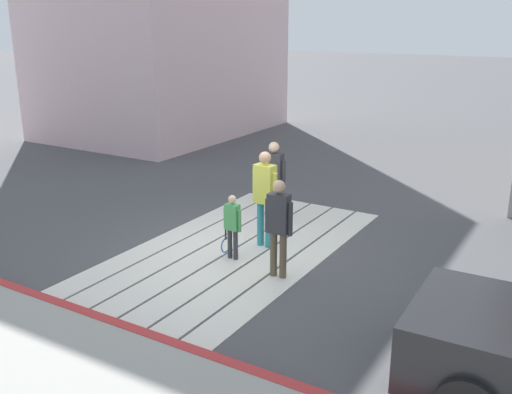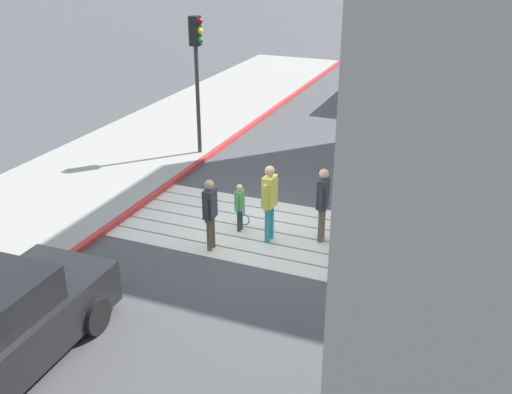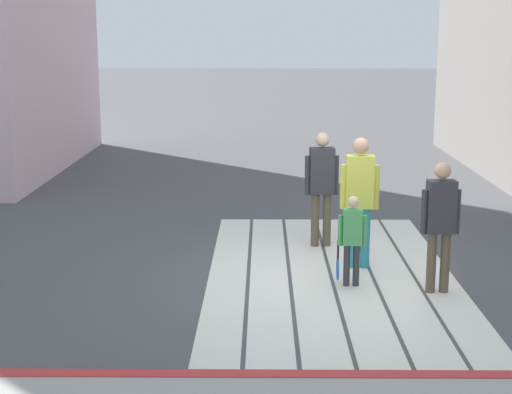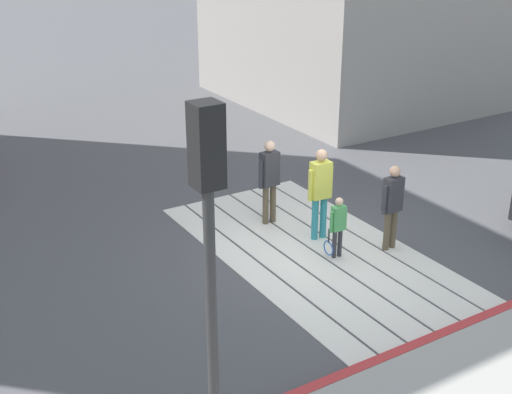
{
  "view_description": "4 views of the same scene",
  "coord_description": "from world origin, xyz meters",
  "px_view_note": "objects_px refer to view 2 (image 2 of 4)",
  "views": [
    {
      "loc": [
        -8.32,
        -5.49,
        4.09
      ],
      "look_at": [
        0.43,
        -0.21,
        0.93
      ],
      "focal_mm": 40.95,
      "sensor_mm": 36.0,
      "label": 1
    },
    {
      "loc": [
        4.61,
        -11.44,
        6.36
      ],
      "look_at": [
        0.14,
        -0.48,
        1.06
      ],
      "focal_mm": 41.17,
      "sensor_mm": 36.0,
      "label": 2
    },
    {
      "loc": [
        -9.89,
        0.91,
        3.19
      ],
      "look_at": [
        0.32,
        1.0,
        1.02
      ],
      "focal_mm": 54.75,
      "sensor_mm": 36.0,
      "label": 3
    },
    {
      "loc": [
        -9.05,
        6.82,
        5.88
      ],
      "look_at": [
        0.29,
        1.1,
        1.25
      ],
      "focal_mm": 48.03,
      "sensor_mm": 36.0,
      "label": 4
    }
  ],
  "objects_px": {
    "traffic_light_corner": "(197,58)",
    "pedestrian_adult_lead": "(323,200)",
    "van_down_street": "(400,67)",
    "pedestrian_adult_trailing": "(270,198)",
    "pedestrian_adult_side": "(210,210)",
    "pedestrian_child_with_racket": "(240,205)"
  },
  "relations": [
    {
      "from": "pedestrian_adult_lead",
      "to": "traffic_light_corner",
      "type": "bearing_deg",
      "value": 141.96
    },
    {
      "from": "traffic_light_corner",
      "to": "pedestrian_adult_lead",
      "type": "distance_m",
      "value": 6.79
    },
    {
      "from": "van_down_street",
      "to": "pedestrian_adult_lead",
      "type": "bearing_deg",
      "value": -87.3
    },
    {
      "from": "pedestrian_adult_trailing",
      "to": "pedestrian_child_with_racket",
      "type": "xyz_separation_m",
      "value": [
        -0.8,
        0.19,
        -0.4
      ]
    },
    {
      "from": "pedestrian_adult_lead",
      "to": "pedestrian_adult_side",
      "type": "height_order",
      "value": "pedestrian_adult_lead"
    },
    {
      "from": "traffic_light_corner",
      "to": "van_down_street",
      "type": "bearing_deg",
      "value": 65.48
    },
    {
      "from": "pedestrian_adult_side",
      "to": "pedestrian_child_with_racket",
      "type": "height_order",
      "value": "pedestrian_adult_side"
    },
    {
      "from": "van_down_street",
      "to": "pedestrian_adult_trailing",
      "type": "relative_size",
      "value": 2.88
    },
    {
      "from": "pedestrian_adult_trailing",
      "to": "traffic_light_corner",
      "type": "bearing_deg",
      "value": 132.18
    },
    {
      "from": "pedestrian_adult_side",
      "to": "pedestrian_child_with_racket",
      "type": "relative_size",
      "value": 1.4
    },
    {
      "from": "pedestrian_adult_lead",
      "to": "pedestrian_adult_trailing",
      "type": "bearing_deg",
      "value": -158.49
    },
    {
      "from": "van_down_street",
      "to": "pedestrian_adult_lead",
      "type": "distance_m",
      "value": 13.78
    },
    {
      "from": "pedestrian_child_with_racket",
      "to": "van_down_street",
      "type": "bearing_deg",
      "value": 84.91
    },
    {
      "from": "traffic_light_corner",
      "to": "pedestrian_adult_trailing",
      "type": "height_order",
      "value": "traffic_light_corner"
    },
    {
      "from": "pedestrian_adult_lead",
      "to": "pedestrian_child_with_racket",
      "type": "xyz_separation_m",
      "value": [
        -1.89,
        -0.24,
        -0.36
      ]
    },
    {
      "from": "traffic_light_corner",
      "to": "pedestrian_adult_side",
      "type": "distance_m",
      "value": 6.41
    },
    {
      "from": "pedestrian_adult_side",
      "to": "van_down_street",
      "type": "bearing_deg",
      "value": 84.37
    },
    {
      "from": "pedestrian_adult_lead",
      "to": "van_down_street",
      "type": "bearing_deg",
      "value": 92.7
    },
    {
      "from": "pedestrian_adult_lead",
      "to": "pedestrian_adult_trailing",
      "type": "height_order",
      "value": "pedestrian_adult_trailing"
    },
    {
      "from": "pedestrian_adult_trailing",
      "to": "van_down_street",
      "type": "bearing_deg",
      "value": 88.2
    },
    {
      "from": "van_down_street",
      "to": "pedestrian_adult_side",
      "type": "bearing_deg",
      "value": -95.63
    },
    {
      "from": "traffic_light_corner",
      "to": "pedestrian_child_with_racket",
      "type": "xyz_separation_m",
      "value": [
        3.21,
        -4.23,
        -2.38
      ]
    }
  ]
}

